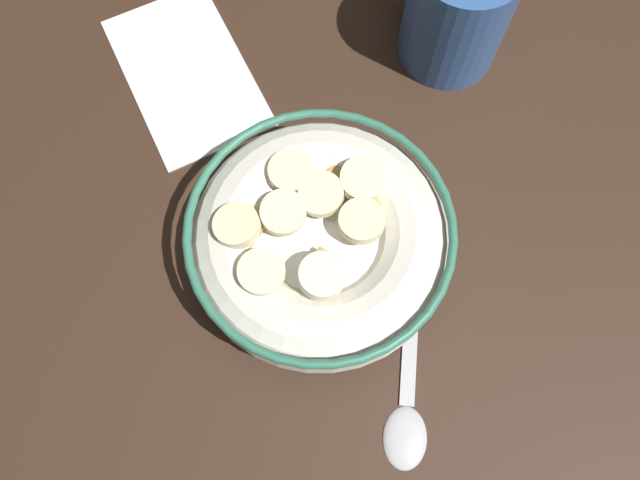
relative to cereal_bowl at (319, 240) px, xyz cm
name	(u,v)px	position (x,y,z in cm)	size (l,w,h in cm)	color
ground_plane	(320,258)	(-0.04, -0.01, -3.96)	(125.52, 125.52, 2.00)	#332116
cereal_bowl	(319,240)	(0.00, 0.00, 0.00)	(17.70, 17.70, 6.23)	silver
spoon	(408,395)	(-11.43, 1.77, -2.63)	(13.08, 13.04, 0.80)	#B7B7BC
coffee_mug	(456,9)	(7.30, -18.97, 1.67)	(10.85, 7.86, 9.27)	#335999
folded_napkin	(187,72)	(18.56, -1.31, -2.81)	(15.27, 9.16, 0.30)	white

